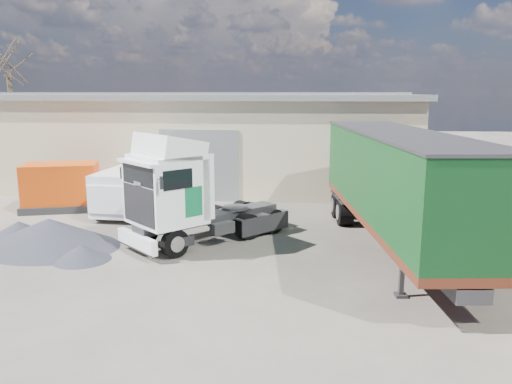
# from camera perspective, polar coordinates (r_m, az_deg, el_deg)

# --- Properties ---
(ground) EXTENTS (120.00, 120.00, 0.00)m
(ground) POSITION_cam_1_polar(r_m,az_deg,el_deg) (15.70, -7.26, -8.88)
(ground) COLOR #2C2924
(ground) RESTS_ON ground
(warehouse) EXTENTS (30.60, 12.60, 5.42)m
(warehouse) POSITION_cam_1_polar(r_m,az_deg,el_deg) (31.90, -11.21, 6.14)
(warehouse) COLOR beige
(warehouse) RESTS_ON ground
(brick_boundary_wall) EXTENTS (0.35, 26.00, 2.50)m
(brick_boundary_wall) POSITION_cam_1_polar(r_m,az_deg,el_deg) (22.20, 27.14, -0.73)
(brick_boundary_wall) COLOR brown
(brick_boundary_wall) RESTS_ON ground
(bare_tree) EXTENTS (4.00, 4.00, 9.60)m
(bare_tree) POSITION_cam_1_polar(r_m,az_deg,el_deg) (40.61, -26.59, 13.68)
(bare_tree) COLOR #382B21
(bare_tree) RESTS_ON ground
(tractor_unit) EXTENTS (5.71, 5.94, 4.07)m
(tractor_unit) POSITION_cam_1_polar(r_m,az_deg,el_deg) (17.91, -8.07, -0.68)
(tractor_unit) COLOR black
(tractor_unit) RESTS_ON ground
(box_trailer) EXTENTS (4.16, 12.64, 4.12)m
(box_trailer) POSITION_cam_1_polar(r_m,az_deg,el_deg) (17.54, 15.73, 1.42)
(box_trailer) COLOR #2D2D30
(box_trailer) RESTS_ON ground
(panel_van) EXTENTS (2.24, 5.04, 2.03)m
(panel_van) POSITION_cam_1_polar(r_m,az_deg,el_deg) (23.35, -14.03, 0.21)
(panel_van) COLOR black
(panel_van) RESTS_ON ground
(orange_skip) EXTENTS (3.96, 3.10, 2.17)m
(orange_skip) POSITION_cam_1_polar(r_m,az_deg,el_deg) (25.02, -21.32, 0.27)
(orange_skip) COLOR #2D2D30
(orange_skip) RESTS_ON ground
(gravel_heap) EXTENTS (5.85, 5.50, 1.05)m
(gravel_heap) POSITION_cam_1_polar(r_m,az_deg,el_deg) (19.22, -22.70, -4.40)
(gravel_heap) COLOR black
(gravel_heap) RESTS_ON ground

